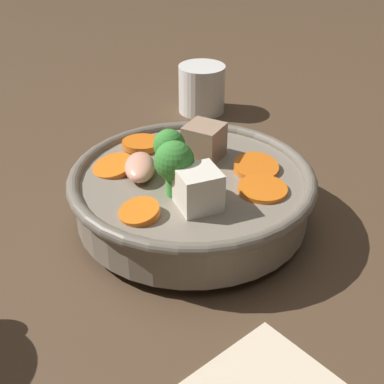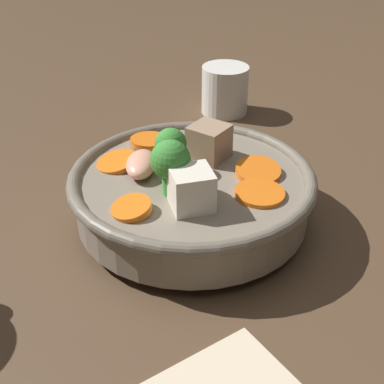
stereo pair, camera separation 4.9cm
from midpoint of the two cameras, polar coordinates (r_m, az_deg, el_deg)
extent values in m
plane|color=#4C3826|center=(0.51, 2.76, -3.31)|extent=(3.00, 3.00, 0.00)
cylinder|color=slate|center=(0.50, 2.77, -2.84)|extent=(0.12, 0.12, 0.01)
cylinder|color=slate|center=(0.49, 2.85, -0.48)|extent=(0.21, 0.21, 0.04)
torus|color=#685F52|center=(0.48, 2.91, 1.50)|extent=(0.22, 0.22, 0.01)
cylinder|color=brown|center=(0.48, 2.88, 0.40)|extent=(0.20, 0.20, 0.02)
cylinder|color=orange|center=(0.48, 3.06, 1.74)|extent=(0.04, 0.04, 0.01)
cylinder|color=orange|center=(0.43, -3.26, -1.89)|extent=(0.04, 0.04, 0.01)
cylinder|color=orange|center=(0.54, -1.52, 5.47)|extent=(0.05, 0.05, 0.01)
cylinder|color=orange|center=(0.49, 9.91, 2.11)|extent=(0.05, 0.05, 0.01)
cylinder|color=orange|center=(0.50, -5.26, 3.10)|extent=(0.05, 0.05, 0.01)
cylinder|color=orange|center=(0.46, 10.27, -0.23)|extent=(0.05, 0.05, 0.01)
cylinder|color=green|center=(0.48, 0.64, 3.11)|extent=(0.01, 0.01, 0.02)
sphere|color=#388433|center=(0.48, 0.65, 5.08)|extent=(0.03, 0.03, 0.03)
cylinder|color=green|center=(0.45, 0.83, 0.92)|extent=(0.02, 0.02, 0.02)
sphere|color=#388433|center=(0.44, 0.85, 3.36)|extent=(0.03, 0.03, 0.03)
cube|color=#9E7F66|center=(0.51, 4.60, 5.25)|extent=(0.04, 0.04, 0.03)
cube|color=silver|center=(0.43, 3.17, 0.22)|extent=(0.04, 0.04, 0.03)
ellipsoid|color=#EA9E84|center=(0.48, -2.57, 2.92)|extent=(0.05, 0.06, 0.02)
cylinder|color=white|center=(0.72, 5.50, 10.77)|extent=(0.06, 0.06, 0.06)
cylinder|color=brown|center=(0.72, 5.58, 12.17)|extent=(0.05, 0.05, 0.00)
camera|label=1|loc=(0.02, -87.14, 1.79)|focal=50.00mm
camera|label=2|loc=(0.02, 92.86, -1.79)|focal=50.00mm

